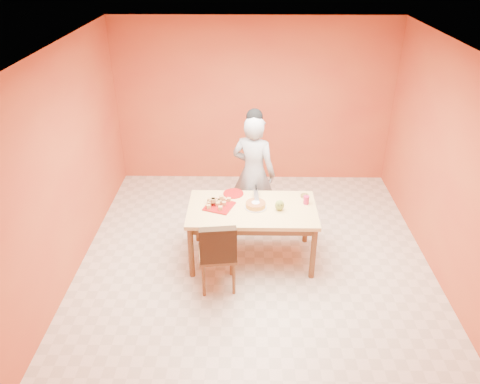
{
  "coord_description": "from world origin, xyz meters",
  "views": [
    {
      "loc": [
        -0.11,
        -4.85,
        3.73
      ],
      "look_at": [
        -0.19,
        0.3,
        0.9
      ],
      "focal_mm": 35.0,
      "sensor_mm": 36.0,
      "label": 1
    }
  ],
  "objects_px": {
    "dining_chair": "(217,253)",
    "pastry_platter": "(219,206)",
    "dining_table": "(252,214)",
    "red_dinner_plate": "(233,194)",
    "sponge_cake": "(256,205)",
    "person": "(254,173)",
    "checker_tin": "(305,196)",
    "egg_ornament": "(280,205)",
    "magenta_glass": "(306,200)"
  },
  "relations": [
    {
      "from": "sponge_cake",
      "to": "checker_tin",
      "type": "bearing_deg",
      "value": 23.73
    },
    {
      "from": "person",
      "to": "sponge_cake",
      "type": "bearing_deg",
      "value": 112.2
    },
    {
      "from": "dining_chair",
      "to": "red_dinner_plate",
      "type": "relative_size",
      "value": 3.58
    },
    {
      "from": "dining_chair",
      "to": "red_dinner_plate",
      "type": "bearing_deg",
      "value": 73.11
    },
    {
      "from": "red_dinner_plate",
      "to": "magenta_glass",
      "type": "relative_size",
      "value": 2.53
    },
    {
      "from": "pastry_platter",
      "to": "dining_table",
      "type": "bearing_deg",
      "value": -2.69
    },
    {
      "from": "pastry_platter",
      "to": "magenta_glass",
      "type": "relative_size",
      "value": 3.08
    },
    {
      "from": "dining_chair",
      "to": "person",
      "type": "height_order",
      "value": "person"
    },
    {
      "from": "dining_table",
      "to": "dining_chair",
      "type": "bearing_deg",
      "value": -125.15
    },
    {
      "from": "egg_ornament",
      "to": "checker_tin",
      "type": "distance_m",
      "value": 0.49
    },
    {
      "from": "dining_table",
      "to": "magenta_glass",
      "type": "height_order",
      "value": "magenta_glass"
    },
    {
      "from": "checker_tin",
      "to": "sponge_cake",
      "type": "bearing_deg",
      "value": -156.27
    },
    {
      "from": "person",
      "to": "sponge_cake",
      "type": "relative_size",
      "value": 6.82
    },
    {
      "from": "dining_table",
      "to": "sponge_cake",
      "type": "bearing_deg",
      "value": 16.15
    },
    {
      "from": "dining_table",
      "to": "egg_ornament",
      "type": "xyz_separation_m",
      "value": [
        0.33,
        -0.05,
        0.17
      ]
    },
    {
      "from": "pastry_platter",
      "to": "sponge_cake",
      "type": "relative_size",
      "value": 1.3
    },
    {
      "from": "dining_table",
      "to": "checker_tin",
      "type": "relative_size",
      "value": 15.46
    },
    {
      "from": "magenta_glass",
      "to": "checker_tin",
      "type": "height_order",
      "value": "magenta_glass"
    },
    {
      "from": "dining_chair",
      "to": "pastry_platter",
      "type": "bearing_deg",
      "value": 83.37
    },
    {
      "from": "dining_chair",
      "to": "sponge_cake",
      "type": "height_order",
      "value": "dining_chair"
    },
    {
      "from": "person",
      "to": "pastry_platter",
      "type": "relative_size",
      "value": 5.24
    },
    {
      "from": "egg_ornament",
      "to": "magenta_glass",
      "type": "distance_m",
      "value": 0.39
    },
    {
      "from": "dining_table",
      "to": "red_dinner_plate",
      "type": "bearing_deg",
      "value": 124.94
    },
    {
      "from": "egg_ornament",
      "to": "magenta_glass",
      "type": "height_order",
      "value": "egg_ornament"
    },
    {
      "from": "dining_chair",
      "to": "magenta_glass",
      "type": "distance_m",
      "value": 1.33
    },
    {
      "from": "pastry_platter",
      "to": "sponge_cake",
      "type": "bearing_deg",
      "value": -0.91
    },
    {
      "from": "person",
      "to": "checker_tin",
      "type": "xyz_separation_m",
      "value": [
        0.66,
        -0.5,
        -0.07
      ]
    },
    {
      "from": "person",
      "to": "checker_tin",
      "type": "relative_size",
      "value": 16.38
    },
    {
      "from": "dining_chair",
      "to": "magenta_glass",
      "type": "relative_size",
      "value": 9.05
    },
    {
      "from": "person",
      "to": "sponge_cake",
      "type": "height_order",
      "value": "person"
    },
    {
      "from": "red_dinner_plate",
      "to": "egg_ornament",
      "type": "relative_size",
      "value": 1.87
    },
    {
      "from": "person",
      "to": "red_dinner_plate",
      "type": "height_order",
      "value": "person"
    },
    {
      "from": "red_dinner_plate",
      "to": "checker_tin",
      "type": "bearing_deg",
      "value": -3.55
    },
    {
      "from": "dining_table",
      "to": "dining_chair",
      "type": "height_order",
      "value": "dining_chair"
    },
    {
      "from": "red_dinner_plate",
      "to": "person",
      "type": "bearing_deg",
      "value": 58.86
    },
    {
      "from": "dining_chair",
      "to": "pastry_platter",
      "type": "distance_m",
      "value": 0.66
    },
    {
      "from": "sponge_cake",
      "to": "magenta_glass",
      "type": "height_order",
      "value": "magenta_glass"
    },
    {
      "from": "dining_table",
      "to": "pastry_platter",
      "type": "height_order",
      "value": "pastry_platter"
    },
    {
      "from": "pastry_platter",
      "to": "red_dinner_plate",
      "type": "bearing_deg",
      "value": 63.28
    },
    {
      "from": "person",
      "to": "magenta_glass",
      "type": "relative_size",
      "value": 16.13
    },
    {
      "from": "checker_tin",
      "to": "dining_chair",
      "type": "bearing_deg",
      "value": -141.29
    },
    {
      "from": "pastry_platter",
      "to": "egg_ornament",
      "type": "height_order",
      "value": "egg_ornament"
    },
    {
      "from": "magenta_glass",
      "to": "checker_tin",
      "type": "xyz_separation_m",
      "value": [
        0.0,
        0.18,
        -0.04
      ]
    },
    {
      "from": "magenta_glass",
      "to": "dining_chair",
      "type": "bearing_deg",
      "value": -147.36
    },
    {
      "from": "pastry_platter",
      "to": "egg_ornament",
      "type": "distance_m",
      "value": 0.75
    },
    {
      "from": "egg_ornament",
      "to": "magenta_glass",
      "type": "bearing_deg",
      "value": 40.82
    },
    {
      "from": "egg_ornament",
      "to": "checker_tin",
      "type": "height_order",
      "value": "egg_ornament"
    },
    {
      "from": "red_dinner_plate",
      "to": "dining_table",
      "type": "bearing_deg",
      "value": -55.06
    },
    {
      "from": "sponge_cake",
      "to": "person",
      "type": "bearing_deg",
      "value": 91.34
    },
    {
      "from": "dining_table",
      "to": "dining_chair",
      "type": "xyz_separation_m",
      "value": [
        -0.41,
        -0.58,
        -0.17
      ]
    }
  ]
}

